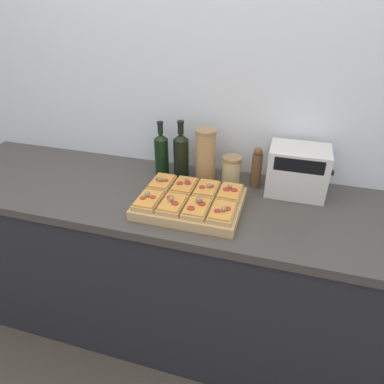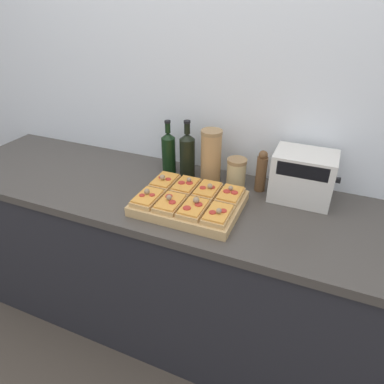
% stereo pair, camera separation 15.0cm
% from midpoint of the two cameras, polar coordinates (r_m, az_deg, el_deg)
% --- Properties ---
extents(ground_plane, '(12.00, 12.00, 0.00)m').
position_cam_midpoint_polar(ground_plane, '(2.06, -6.30, -27.94)').
color(ground_plane, '#4C4238').
extents(wall_back, '(6.00, 0.06, 2.50)m').
position_cam_midpoint_polar(wall_back, '(1.79, -0.30, 14.16)').
color(wall_back, silver).
rests_on(wall_back, ground_plane).
extents(kitchen_counter, '(2.63, 0.67, 0.92)m').
position_cam_midpoint_polar(kitchen_counter, '(1.89, -3.40, -12.67)').
color(kitchen_counter, '#232328').
rests_on(kitchen_counter, ground_plane).
extents(cutting_board, '(0.45, 0.35, 0.04)m').
position_cam_midpoint_polar(cutting_board, '(1.52, -3.14, -1.98)').
color(cutting_board, tan).
rests_on(cutting_board, kitchen_counter).
extents(pizza_slice_back_left, '(0.10, 0.15, 0.05)m').
position_cam_midpoint_polar(pizza_slice_back_left, '(1.62, -7.68, 1.48)').
color(pizza_slice_back_left, tan).
rests_on(pizza_slice_back_left, cutting_board).
extents(pizza_slice_back_midleft, '(0.10, 0.15, 0.05)m').
position_cam_midpoint_polar(pizza_slice_back_midleft, '(1.58, -4.04, 0.95)').
color(pizza_slice_back_midleft, tan).
rests_on(pizza_slice_back_midleft, cutting_board).
extents(pizza_slice_back_midright, '(0.10, 0.15, 0.05)m').
position_cam_midpoint_polar(pizza_slice_back_midright, '(1.55, -0.28, 0.39)').
color(pizza_slice_back_midright, tan).
rests_on(pizza_slice_back_midright, cutting_board).
extents(pizza_slice_back_right, '(0.10, 0.15, 0.05)m').
position_cam_midpoint_polar(pizza_slice_back_right, '(1.53, 3.60, -0.18)').
color(pizza_slice_back_right, tan).
rests_on(pizza_slice_back_right, cutting_board).
extents(pizza_slice_front_left, '(0.10, 0.15, 0.05)m').
position_cam_midpoint_polar(pizza_slice_front_left, '(1.49, -10.14, -1.45)').
color(pizza_slice_front_left, tan).
rests_on(pizza_slice_front_left, cutting_board).
extents(pizza_slice_front_midleft, '(0.10, 0.15, 0.05)m').
position_cam_midpoint_polar(pizza_slice_front_midleft, '(1.45, -6.27, -2.11)').
color(pizza_slice_front_midleft, tan).
rests_on(pizza_slice_front_midleft, cutting_board).
extents(pizza_slice_front_midright, '(0.10, 0.15, 0.06)m').
position_cam_midpoint_polar(pizza_slice_front_midright, '(1.42, -2.19, -2.76)').
color(pizza_slice_front_midright, tan).
rests_on(pizza_slice_front_midright, cutting_board).
extents(pizza_slice_front_right, '(0.10, 0.15, 0.05)m').
position_cam_midpoint_polar(pizza_slice_front_right, '(1.39, 2.04, -3.51)').
color(pizza_slice_front_right, tan).
rests_on(pizza_slice_front_right, cutting_board).
extents(olive_oil_bottle, '(0.07, 0.07, 0.28)m').
position_cam_midpoint_polar(olive_oil_bottle, '(1.78, -7.52, 6.39)').
color(olive_oil_bottle, black).
rests_on(olive_oil_bottle, kitchen_counter).
extents(wine_bottle, '(0.08, 0.08, 0.30)m').
position_cam_midpoint_polar(wine_bottle, '(1.74, -4.31, 6.19)').
color(wine_bottle, black).
rests_on(wine_bottle, kitchen_counter).
extents(grain_jar_tall, '(0.10, 0.10, 0.27)m').
position_cam_midpoint_polar(grain_jar_tall, '(1.70, -0.26, 6.07)').
color(grain_jar_tall, '#AD7F4C').
rests_on(grain_jar_tall, kitchen_counter).
extents(grain_jar_short, '(0.10, 0.10, 0.14)m').
position_cam_midpoint_polar(grain_jar_short, '(1.70, 4.09, 3.59)').
color(grain_jar_short, tan).
rests_on(grain_jar_short, kitchen_counter).
extents(pepper_mill, '(0.05, 0.05, 0.21)m').
position_cam_midpoint_polar(pepper_mill, '(1.66, 8.20, 3.95)').
color(pepper_mill, brown).
rests_on(pepper_mill, kitchen_counter).
extents(toaster_oven, '(0.29, 0.20, 0.23)m').
position_cam_midpoint_polar(toaster_oven, '(1.65, 14.70, 3.41)').
color(toaster_oven, beige).
rests_on(toaster_oven, kitchen_counter).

